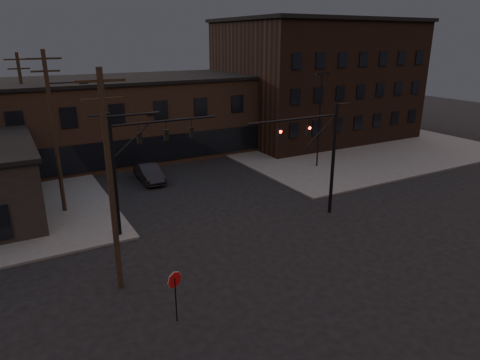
% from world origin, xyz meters
% --- Properties ---
extents(ground, '(140.00, 140.00, 0.00)m').
position_xyz_m(ground, '(0.00, 0.00, 0.00)').
color(ground, black).
rests_on(ground, ground).
extents(sidewalk_ne, '(30.00, 30.00, 0.15)m').
position_xyz_m(sidewalk_ne, '(22.00, 22.00, 0.07)').
color(sidewalk_ne, '#474744').
rests_on(sidewalk_ne, ground).
extents(building_row, '(40.00, 12.00, 8.00)m').
position_xyz_m(building_row, '(0.00, 28.00, 4.00)').
color(building_row, '#4B3428').
rests_on(building_row, ground).
extents(building_right, '(22.00, 16.00, 14.00)m').
position_xyz_m(building_right, '(22.00, 26.00, 7.00)').
color(building_right, black).
rests_on(building_right, ground).
extents(traffic_signal_near, '(7.12, 0.24, 8.00)m').
position_xyz_m(traffic_signal_near, '(5.36, 4.50, 4.93)').
color(traffic_signal_near, black).
rests_on(traffic_signal_near, ground).
extents(traffic_signal_far, '(7.12, 0.24, 8.00)m').
position_xyz_m(traffic_signal_far, '(-6.72, 8.00, 5.01)').
color(traffic_signal_far, black).
rests_on(traffic_signal_far, ground).
extents(stop_sign, '(0.72, 0.33, 2.48)m').
position_xyz_m(stop_sign, '(-8.00, -1.99, 1.84)').
color(stop_sign, black).
rests_on(stop_sign, ground).
extents(utility_pole_near, '(3.70, 0.28, 11.00)m').
position_xyz_m(utility_pole_near, '(-9.43, 2.00, 5.87)').
color(utility_pole_near, black).
rests_on(utility_pole_near, ground).
extents(utility_pole_mid, '(3.70, 0.28, 11.50)m').
position_xyz_m(utility_pole_mid, '(-10.44, 14.00, 6.13)').
color(utility_pole_mid, black).
rests_on(utility_pole_mid, ground).
extents(utility_pole_far, '(2.20, 0.28, 11.00)m').
position_xyz_m(utility_pole_far, '(-11.50, 26.00, 5.78)').
color(utility_pole_far, black).
rests_on(utility_pole_far, ground).
extents(lot_light_a, '(1.50, 0.28, 9.14)m').
position_xyz_m(lot_light_a, '(13.00, 14.00, 5.51)').
color(lot_light_a, black).
rests_on(lot_light_a, ground).
extents(lot_light_b, '(1.50, 0.28, 9.14)m').
position_xyz_m(lot_light_b, '(19.00, 19.00, 5.51)').
color(lot_light_b, black).
rests_on(lot_light_b, ground).
extents(parked_car_lot_a, '(5.19, 3.48, 1.64)m').
position_xyz_m(parked_car_lot_a, '(17.97, 20.18, 0.97)').
color(parked_car_lot_a, black).
rests_on(parked_car_lot_a, sidewalk_ne).
extents(parked_car_lot_b, '(4.68, 2.68, 1.28)m').
position_xyz_m(parked_car_lot_b, '(21.57, 21.09, 0.79)').
color(parked_car_lot_b, '#BABABC').
rests_on(parked_car_lot_b, sidewalk_ne).
extents(car_crossing, '(1.76, 4.85, 1.59)m').
position_xyz_m(car_crossing, '(-2.82, 17.89, 0.79)').
color(car_crossing, black).
rests_on(car_crossing, ground).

